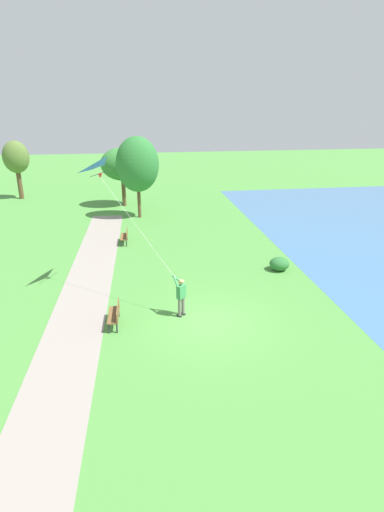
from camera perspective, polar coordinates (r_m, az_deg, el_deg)
name	(u,v)px	position (r m, az deg, el deg)	size (l,w,h in m)	color
ground_plane	(210,323)	(17.58, 2.50, -9.24)	(120.00, 120.00, 0.00)	#4C8E3D
walkway_path	(80,309)	(19.24, -15.27, -7.17)	(2.40, 32.00, 0.02)	gray
person_kite_flyer	(181,294)	(17.63, -1.57, -5.27)	(0.59, 0.60, 1.83)	#232328
flying_kite	(107,169)	(19.31, -11.75, 11.80)	(3.40, 4.09, 4.55)	blue
park_bench_near_walkway	(115,314)	(17.48, -10.64, -7.88)	(0.49, 1.51, 0.88)	brown
park_bench_far_walkway	(125,236)	(27.15, -9.29, 2.81)	(0.49, 1.51, 0.88)	brown
tree_behind_path	(16,158)	(42.06, -23.30, 12.42)	(2.37, 1.93, 5.37)	brown
tree_horizon_far	(137,165)	(32.44, -7.61, 12.51)	(3.30, 2.78, 6.30)	brown
tree_treeline_left	(122,164)	(36.54, -9.70, 12.47)	(3.67, 3.03, 5.06)	brown
lakeside_shrub	(279,264)	(23.08, 12.06, -1.07)	(1.09, 1.02, 0.74)	#2D7033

